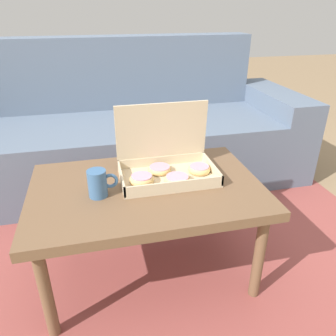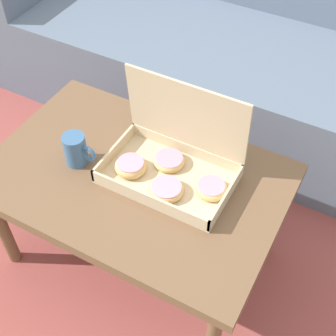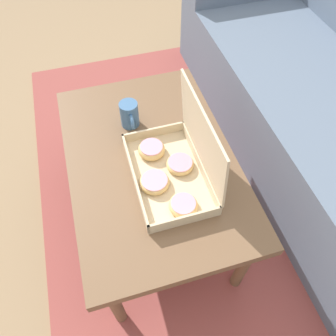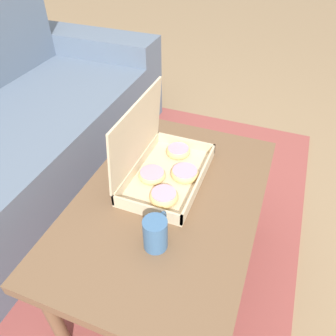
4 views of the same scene
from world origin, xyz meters
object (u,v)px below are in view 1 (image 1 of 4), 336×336
at_px(couch, 122,135).
at_px(pastry_box, 167,165).
at_px(coffee_mug, 98,183).
at_px(coffee_table, 147,196).

bearing_deg(couch, pastry_box, -83.99).
relative_size(pastry_box, coffee_mug, 3.45).
relative_size(coffee_table, coffee_mug, 8.09).
xyz_separation_m(pastry_box, coffee_mug, (-0.29, -0.09, 0.00)).
xyz_separation_m(couch, coffee_table, (0.00, -0.99, 0.10)).
xyz_separation_m(couch, coffee_mug, (-0.19, -1.02, 0.20)).
relative_size(couch, coffee_mug, 21.21).
bearing_deg(coffee_mug, pastry_box, 17.96).
bearing_deg(pastry_box, coffee_table, -148.98).
height_order(coffee_table, pastry_box, pastry_box).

